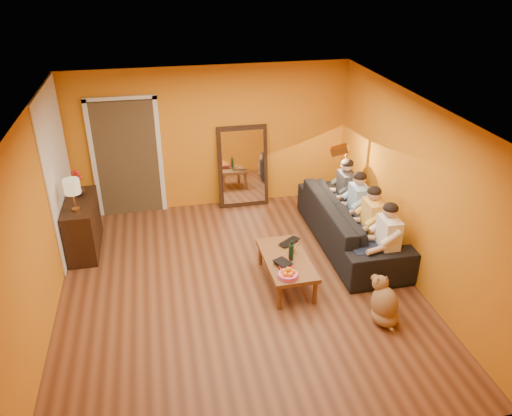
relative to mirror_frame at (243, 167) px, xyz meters
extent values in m
cube|color=brown|center=(-0.55, -2.63, -0.76)|extent=(5.00, 5.50, 0.00)
cube|color=white|center=(-0.55, -2.63, 1.84)|extent=(5.00, 5.50, 0.00)
cube|color=orange|center=(-0.55, 0.12, 0.54)|extent=(5.00, 0.00, 2.60)
cube|color=orange|center=(-3.05, -2.63, 0.54)|extent=(0.00, 5.50, 2.60)
cube|color=orange|center=(1.95, -2.63, 0.54)|extent=(0.00, 5.50, 2.60)
cube|color=white|center=(-3.04, -0.88, 0.54)|extent=(0.02, 1.90, 2.58)
cube|color=#3F2D19|center=(-2.05, 0.20, 0.29)|extent=(1.06, 0.30, 2.10)
cube|color=white|center=(-2.62, 0.08, 0.29)|extent=(0.08, 0.06, 2.20)
cube|color=white|center=(-1.48, 0.08, 0.29)|extent=(0.08, 0.06, 2.20)
cube|color=white|center=(-2.05, 0.08, 1.36)|extent=(1.22, 0.06, 0.08)
cube|color=black|center=(0.00, 0.00, 0.00)|extent=(0.92, 0.27, 1.51)
cube|color=white|center=(0.00, -0.04, 0.00)|extent=(0.78, 0.21, 1.35)
cube|color=black|center=(-2.79, -1.08, -0.34)|extent=(0.44, 1.18, 0.85)
imported|color=black|center=(1.45, -1.80, -0.37)|extent=(2.66, 1.04, 0.78)
cylinder|color=black|center=(0.19, -2.69, -0.18)|extent=(0.07, 0.07, 0.31)
imported|color=#B27F3F|center=(0.26, -2.52, -0.29)|extent=(0.13, 0.13, 0.09)
imported|color=black|center=(0.32, -2.29, -0.33)|extent=(0.44, 0.40, 0.03)
imported|color=black|center=(-0.04, -2.84, -0.33)|extent=(0.23, 0.27, 0.02)
imported|color=red|center=(-0.03, -2.83, -0.31)|extent=(0.19, 0.26, 0.02)
imported|color=black|center=(-0.04, -2.85, -0.29)|extent=(0.27, 0.30, 0.02)
imported|color=black|center=(-2.79, -0.83, 0.19)|extent=(0.18, 0.18, 0.19)
camera|label=1|loc=(-1.51, -8.38, 3.56)|focal=35.00mm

